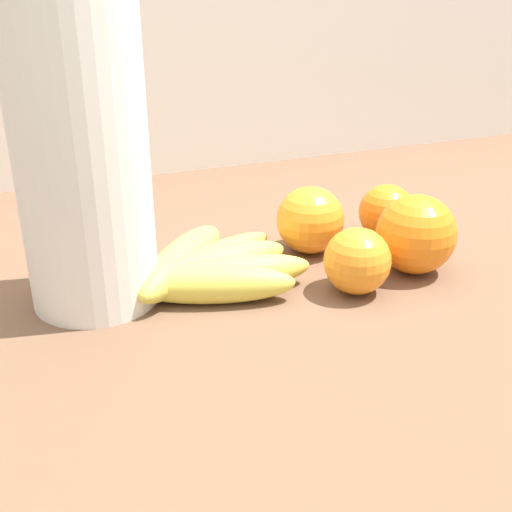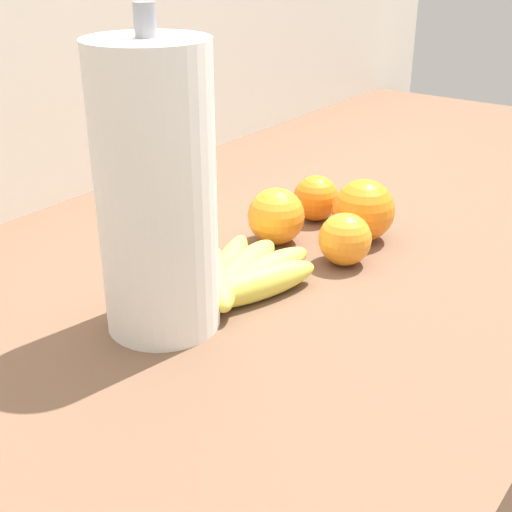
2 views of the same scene
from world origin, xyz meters
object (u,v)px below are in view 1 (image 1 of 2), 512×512
orange_far_right (310,220)px  banana_bunch (204,271)px  orange_center (387,212)px  orange_back_left (416,234)px  orange_back_right (357,261)px  paper_towel_roll (81,151)px

orange_far_right → banana_bunch: bearing=-162.7°
banana_bunch → orange_center: (0.24, 0.04, 0.01)m
orange_far_right → orange_center: 0.10m
orange_back_left → orange_far_right: orange_back_left is taller
orange_back_left → orange_far_right: 0.12m
banana_bunch → orange_center: bearing=10.4°
orange_center → orange_back_right: bearing=-133.9°
orange_center → paper_towel_roll: paper_towel_roll is taller
orange_far_right → paper_towel_roll: 0.27m
orange_back_left → orange_center: size_ratio=1.28×
orange_back_right → orange_back_left: bearing=12.9°
banana_bunch → paper_towel_roll: 0.16m
orange_back_left → orange_back_right: 0.08m
orange_back_left → orange_center: orange_back_left is taller
orange_back_left → orange_center: bearing=75.9°
orange_back_right → orange_far_right: orange_far_right is taller
orange_back_left → paper_towel_roll: (-0.32, 0.06, 0.11)m
orange_center → paper_towel_roll: bearing=-175.9°
banana_bunch → orange_far_right: orange_far_right is taller
orange_back_right → paper_towel_roll: size_ratio=0.20×
banana_bunch → paper_towel_roll: bearing=169.2°
orange_far_right → paper_towel_roll: bearing=-174.4°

